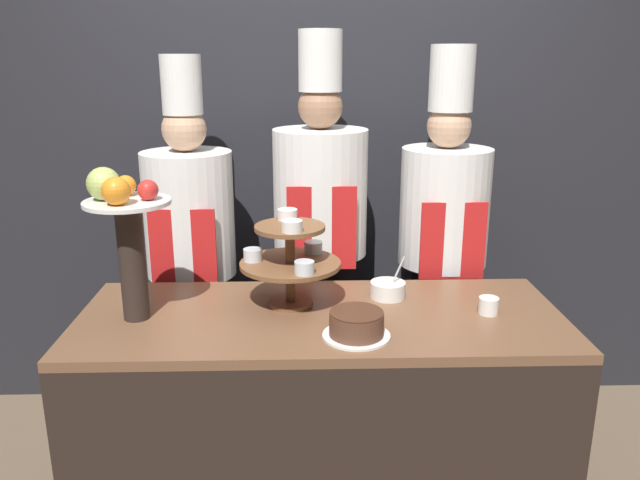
# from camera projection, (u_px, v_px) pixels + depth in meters

# --- Properties ---
(wall_back) EXTENTS (10.00, 0.06, 2.80)m
(wall_back) POSITION_uv_depth(u_px,v_px,m) (315.00, 132.00, 3.05)
(wall_back) COLOR #232328
(wall_back) RESTS_ON ground_plane
(buffet_counter) EXTENTS (1.75, 0.70, 0.86)m
(buffet_counter) POSITION_uv_depth(u_px,v_px,m) (321.00, 419.00, 2.37)
(buffet_counter) COLOR black
(buffet_counter) RESTS_ON ground_plane
(tiered_stand) EXTENTS (0.37, 0.37, 0.35)m
(tiered_stand) POSITION_uv_depth(u_px,v_px,m) (290.00, 256.00, 2.28)
(tiered_stand) COLOR brown
(tiered_stand) RESTS_ON buffet_counter
(fruit_pedestal) EXTENTS (0.29, 0.29, 0.54)m
(fruit_pedestal) POSITION_uv_depth(u_px,v_px,m) (125.00, 224.00, 2.12)
(fruit_pedestal) COLOR #2D231E
(fruit_pedestal) RESTS_ON buffet_counter
(cake_round) EXTENTS (0.23, 0.23, 0.09)m
(cake_round) POSITION_uv_depth(u_px,v_px,m) (356.00, 325.00, 2.06)
(cake_round) COLOR white
(cake_round) RESTS_ON buffet_counter
(cup_white) EXTENTS (0.07, 0.07, 0.06)m
(cup_white) POSITION_uv_depth(u_px,v_px,m) (489.00, 306.00, 2.25)
(cup_white) COLOR white
(cup_white) RESTS_ON buffet_counter
(serving_bowl_far) EXTENTS (0.13, 0.13, 0.16)m
(serving_bowl_far) POSITION_uv_depth(u_px,v_px,m) (388.00, 290.00, 2.40)
(serving_bowl_far) COLOR white
(serving_bowl_far) RESTS_ON buffet_counter
(chef_left) EXTENTS (0.39, 0.39, 1.77)m
(chef_left) POSITION_uv_depth(u_px,v_px,m) (191.00, 246.00, 2.79)
(chef_left) COLOR #38332D
(chef_left) RESTS_ON ground_plane
(chef_center_left) EXTENTS (0.41, 0.41, 1.86)m
(chef_center_left) POSITION_uv_depth(u_px,v_px,m) (320.00, 231.00, 2.79)
(chef_center_left) COLOR #28282D
(chef_center_left) RESTS_ON ground_plane
(chef_center_right) EXTENTS (0.40, 0.40, 1.80)m
(chef_center_right) POSITION_uv_depth(u_px,v_px,m) (443.00, 238.00, 2.82)
(chef_center_right) COLOR black
(chef_center_right) RESTS_ON ground_plane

